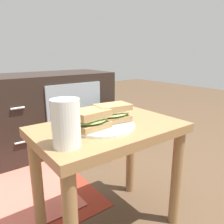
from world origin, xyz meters
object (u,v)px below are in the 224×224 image
Objects in this scene: sandwich_front at (91,119)px; beer_glass at (66,124)px; tv_cabinet at (48,112)px; sandwich_back at (113,113)px; plate at (102,126)px; paper_bag at (117,130)px.

beer_glass is at bearing -150.72° from sandwich_front.
tv_cabinet is 0.97m from sandwich_back.
paper_bag is at bearing 47.52° from plate.
tv_cabinet is at bearing 130.31° from paper_bag.
tv_cabinet is 0.55m from paper_bag.
sandwich_back is 0.25m from beer_glass.
sandwich_back reaches higher than paper_bag.
plate is at bearing 23.61° from beer_glass.
tv_cabinet is at bearing 84.30° from sandwich_back.
sandwich_back is (0.11, 0.02, 0.00)m from sandwich_front.
paper_bag is at bearing 42.54° from beer_glass.
sandwich_back is at bearing -95.70° from tv_cabinet.
paper_bag is at bearing 50.35° from sandwich_back.
paper_bag is (0.49, 0.54, -0.28)m from plate.
tv_cabinet reaches higher than sandwich_front.
sandwich_back is (-0.09, -0.94, 0.21)m from tv_cabinet.
paper_bag is (0.67, 0.62, -0.34)m from beer_glass.
sandwich_back reaches higher than plate.
sandwich_front is at bearing -135.00° from paper_bag.
plate is 1.61× the size of sandwich_back.
sandwich_back is at bearing 20.30° from beer_glass.
plate is at bearing 8.09° from sandwich_front.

